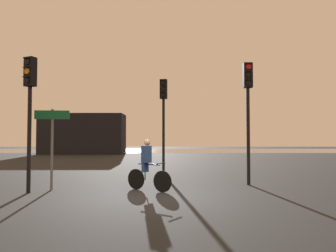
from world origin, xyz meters
The scene contains 8 objects.
ground_plane centered at (0.00, 0.00, 0.00)m, with size 120.00×120.00×0.00m, color black.
water_strip centered at (0.00, 36.82, 0.00)m, with size 80.00×16.00×0.01m, color slate.
distant_building centered at (-8.66, 26.82, 2.18)m, with size 8.87×4.00×4.36m, color black.
traffic_light_center centered at (0.30, 5.77, 3.05)m, with size 0.36×0.38×4.39m.
traffic_light_near_right centered at (3.36, 2.42, 3.05)m, with size 0.32×0.34×4.38m.
traffic_light_near_left centered at (-3.76, 0.74, 2.89)m, with size 0.39×0.41×4.15m.
direction_sign_post centered at (-3.26, 1.28, 1.70)m, with size 1.10×0.15×2.60m.
cyclist centered at (-0.18, 1.17, 0.82)m, with size 1.43×1.01×1.62m.
Camera 1 is at (0.41, -9.25, 1.64)m, focal length 35.00 mm.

